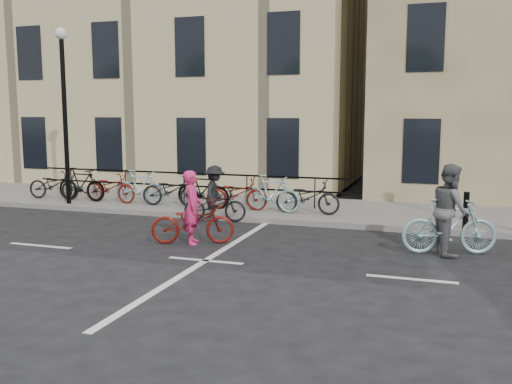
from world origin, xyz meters
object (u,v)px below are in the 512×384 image
(cyclist_pink, at_px, (193,218))
(cyclist_dark, at_px, (215,199))
(cyclist_grey, at_px, (450,218))
(lamp_post, at_px, (64,94))

(cyclist_pink, height_order, cyclist_dark, cyclist_pink)
(cyclist_pink, distance_m, cyclist_grey, 5.56)
(lamp_post, relative_size, cyclist_dark, 2.95)
(cyclist_pink, relative_size, cyclist_dark, 1.10)
(lamp_post, bearing_deg, cyclist_pink, -28.86)
(cyclist_grey, bearing_deg, lamp_post, 62.62)
(cyclist_pink, height_order, cyclist_grey, cyclist_grey)
(lamp_post, relative_size, cyclist_grey, 2.58)
(cyclist_dark, bearing_deg, lamp_post, 74.38)
(lamp_post, height_order, cyclist_pink, lamp_post)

